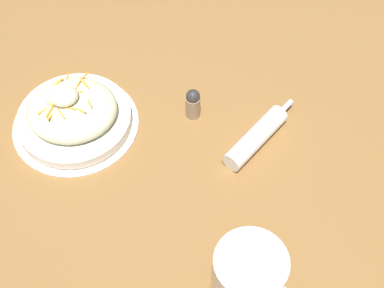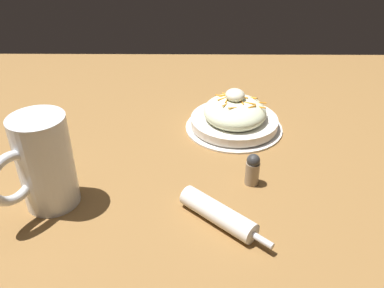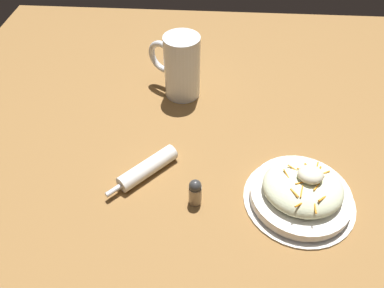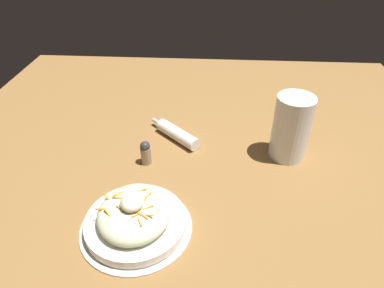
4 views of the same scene
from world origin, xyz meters
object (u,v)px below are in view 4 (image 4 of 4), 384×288
salt_shaker (146,152)px  napkin_roll (177,134)px  salad_plate (135,218)px  beer_mug (291,130)px

salt_shaker → napkin_roll: bearing=147.9°
napkin_roll → salt_shaker: size_ratio=2.29×
salad_plate → beer_mug: 0.44m
beer_mug → salt_shaker: size_ratio=2.62×
napkin_roll → salad_plate: bearing=-9.1°
napkin_roll → beer_mug: bearing=80.6°
salad_plate → napkin_roll: (-0.32, 0.05, -0.01)m
napkin_roll → salt_shaker: 0.13m
napkin_roll → salt_shaker: (0.11, -0.07, 0.01)m
napkin_roll → salt_shaker: salt_shaker is taller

